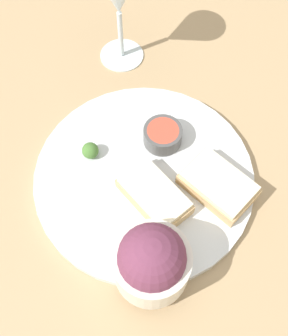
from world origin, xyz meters
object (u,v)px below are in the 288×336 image
(cheese_toast_near, at_px, (218,185))
(sauce_ramekin, at_px, (163,135))
(cheese_toast_far, at_px, (154,195))
(salad_bowl, at_px, (152,261))

(cheese_toast_near, bearing_deg, sauce_ramekin, 31.71)
(cheese_toast_far, bearing_deg, salad_bowl, 165.87)
(sauce_ramekin, height_order, cheese_toast_near, same)
(cheese_toast_far, bearing_deg, cheese_toast_near, -91.34)
(salad_bowl, distance_m, cheese_toast_far, 0.10)
(salad_bowl, height_order, cheese_toast_near, salad_bowl)
(sauce_ramekin, bearing_deg, cheese_toast_far, 160.77)
(cheese_toast_near, distance_m, cheese_toast_far, 0.09)
(sauce_ramekin, relative_size, cheese_toast_far, 0.49)
(salad_bowl, xyz_separation_m, cheese_toast_near, (0.09, -0.11, -0.03))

